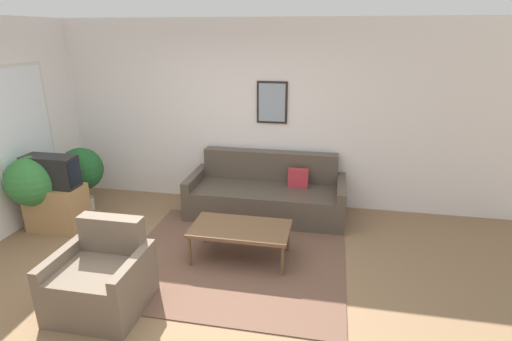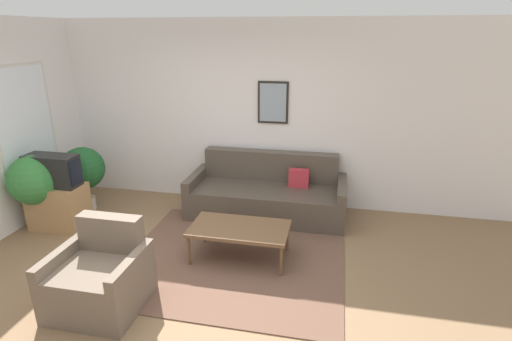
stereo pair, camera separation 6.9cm
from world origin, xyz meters
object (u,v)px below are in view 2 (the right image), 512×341
(coffee_table, at_px, (240,230))
(potted_plant_tall, at_px, (35,181))
(armchair, at_px, (100,279))
(couch, at_px, (267,195))
(tv, at_px, (53,170))

(coffee_table, height_order, potted_plant_tall, potted_plant_tall)
(coffee_table, distance_m, armchair, 1.55)
(couch, relative_size, armchair, 2.68)
(coffee_table, bearing_deg, couch, 85.73)
(tv, relative_size, potted_plant_tall, 0.67)
(armchair, xyz_separation_m, potted_plant_tall, (-1.69, 1.28, 0.39))
(couch, distance_m, coffee_table, 1.27)
(coffee_table, distance_m, potted_plant_tall, 2.81)
(couch, relative_size, coffee_table, 1.96)
(potted_plant_tall, bearing_deg, armchair, -37.17)
(tv, height_order, potted_plant_tall, potted_plant_tall)
(couch, distance_m, potted_plant_tall, 3.09)
(tv, xyz_separation_m, armchair, (1.46, -1.36, -0.52))
(tv, distance_m, potted_plant_tall, 0.27)
(couch, relative_size, tv, 3.24)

